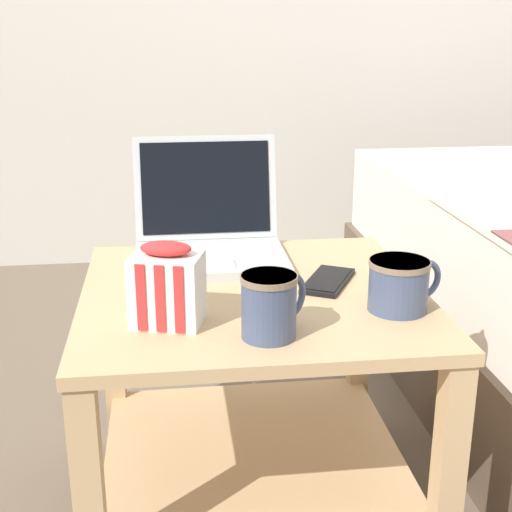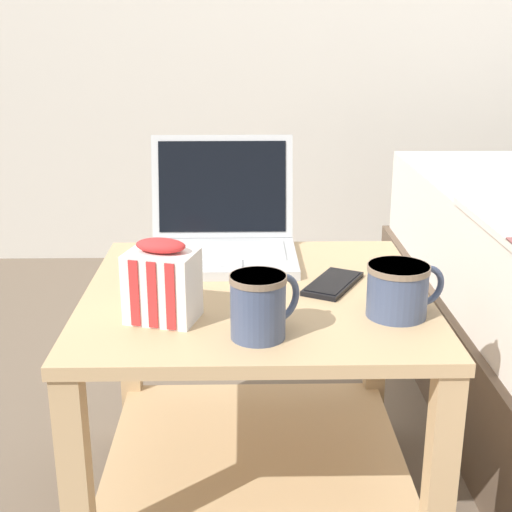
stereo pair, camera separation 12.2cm
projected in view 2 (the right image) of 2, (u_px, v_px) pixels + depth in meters
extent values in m
plane|color=brown|center=(256.00, 506.00, 1.43)|extent=(8.00, 8.00, 0.00)
cube|color=tan|center=(256.00, 296.00, 1.29)|extent=(0.61, 0.60, 0.02)
cube|color=tan|center=(256.00, 457.00, 1.39)|extent=(0.57, 0.56, 0.02)
cube|color=tan|center=(78.00, 502.00, 1.10)|extent=(0.04, 0.04, 0.44)
cube|color=tan|center=(438.00, 497.00, 1.11)|extent=(0.04, 0.04, 0.44)
cube|color=tan|center=(130.00, 349.00, 1.61)|extent=(0.04, 0.04, 0.44)
cube|color=tan|center=(376.00, 347.00, 1.62)|extent=(0.04, 0.04, 0.44)
cube|color=#B7BABC|center=(221.00, 258.00, 1.43)|extent=(0.30, 0.22, 0.02)
cube|color=silver|center=(222.00, 251.00, 1.45)|extent=(0.26, 0.12, 0.00)
cube|color=silver|center=(221.00, 263.00, 1.37)|extent=(0.08, 0.05, 0.00)
cube|color=#B7BABC|center=(222.00, 187.00, 1.53)|extent=(0.30, 0.06, 0.22)
cube|color=black|center=(222.00, 187.00, 1.52)|extent=(0.27, 0.05, 0.19)
cube|color=black|center=(246.00, 194.00, 1.53)|extent=(0.03, 0.01, 0.03)
cube|color=green|center=(239.00, 205.00, 1.54)|extent=(0.03, 0.01, 0.04)
cube|color=red|center=(187.00, 215.00, 1.54)|extent=(0.04, 0.01, 0.04)
cube|color=yellow|center=(232.00, 187.00, 1.53)|extent=(0.02, 0.01, 0.04)
cylinder|color=#3F4C6B|center=(256.00, 307.00, 1.08)|extent=(0.08, 0.08, 0.10)
cylinder|color=#7F6B56|center=(256.00, 279.00, 1.07)|extent=(0.09, 0.09, 0.01)
cylinder|color=black|center=(256.00, 284.00, 1.07)|extent=(0.08, 0.08, 0.01)
torus|color=#3F4C6B|center=(280.00, 298.00, 1.11)|extent=(0.07, 0.06, 0.08)
cylinder|color=#3F4C6B|center=(397.00, 291.00, 1.16)|extent=(0.10, 0.10, 0.09)
cylinder|color=#7F6B56|center=(399.00, 268.00, 1.15)|extent=(0.10, 0.10, 0.01)
cylinder|color=black|center=(398.00, 273.00, 1.15)|extent=(0.09, 0.09, 0.01)
torus|color=#3F4C6B|center=(426.00, 286.00, 1.18)|extent=(0.07, 0.03, 0.07)
cube|color=white|center=(162.00, 286.00, 1.14)|extent=(0.13, 0.11, 0.11)
cube|color=red|center=(134.00, 293.00, 1.11)|extent=(0.02, 0.01, 0.11)
cube|color=red|center=(152.00, 295.00, 1.10)|extent=(0.02, 0.01, 0.11)
cube|color=red|center=(170.00, 297.00, 1.10)|extent=(0.02, 0.01, 0.11)
ellipsoid|color=red|center=(161.00, 245.00, 1.12)|extent=(0.09, 0.07, 0.02)
cube|color=black|center=(333.00, 284.00, 1.31)|extent=(0.13, 0.16, 0.01)
cube|color=black|center=(333.00, 281.00, 1.30)|extent=(0.11, 0.15, 0.00)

